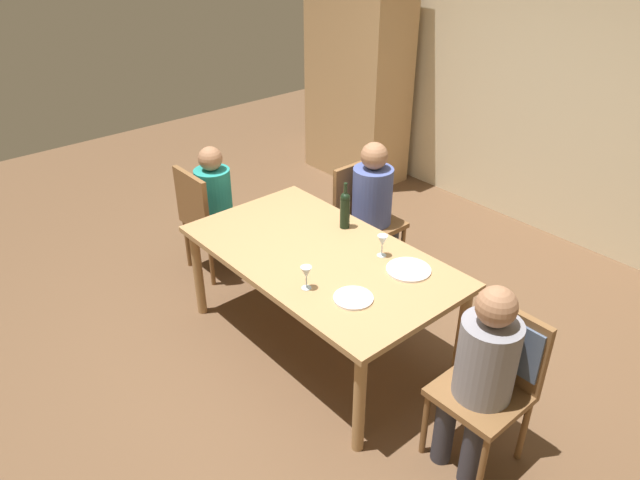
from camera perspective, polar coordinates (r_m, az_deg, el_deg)
The scene contains 15 objects.
ground_plane at distance 4.28m, azimuth 0.00°, elevation -9.71°, with size 10.00×10.00×0.00m, color brown.
rear_room_partition at distance 5.64m, azimuth 22.10°, elevation 13.73°, with size 6.40×0.12×2.70m, color beige.
armoire_cabinet at distance 6.52m, azimuth 3.64°, elevation 15.50°, with size 1.18×0.62×2.18m.
dining_table at distance 3.89m, azimuth 0.00°, elevation -2.23°, with size 1.84×1.04×0.74m.
chair_right_end at distance 3.34m, azimuth 16.74°, elevation -11.46°, with size 0.44×0.46×0.92m.
chair_far_left at distance 4.81m, azimuth 4.23°, elevation 2.70°, with size 0.44×0.44×0.92m.
chair_left_end at distance 4.85m, azimuth -10.91°, elevation 2.45°, with size 0.44×0.44×0.92m.
person_woman_host at distance 3.20m, azimuth 15.38°, elevation -11.85°, with size 0.31×0.36×1.14m.
person_man_bearded at distance 4.68m, azimuth 5.26°, elevation 3.63°, with size 0.36×0.32×1.15m.
person_man_guest at distance 4.85m, azimuth -9.89°, elevation 3.90°, with size 0.28×0.33×1.09m.
wine_bottle_tall_green at distance 4.09m, azimuth 2.42°, elevation 3.04°, with size 0.07×0.07×0.34m.
wine_glass_near_left at distance 3.79m, azimuth 6.03°, elevation -0.14°, with size 0.07×0.07×0.15m.
wine_glass_centre at distance 3.46m, azimuth -1.34°, elevation -3.22°, with size 0.07×0.07×0.15m.
dinner_plate_host at distance 3.71m, azimuth 8.53°, elevation -2.85°, with size 0.28×0.28×0.01m, color white.
dinner_plate_guest_left at distance 3.43m, azimuth 3.23°, elevation -5.61°, with size 0.23×0.23×0.01m, color white.
Camera 1 is at (2.49, -2.14, 2.75)m, focal length 33.21 mm.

